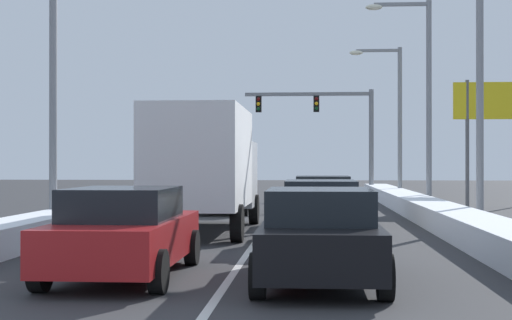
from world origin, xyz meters
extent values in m
plane|color=#333335|center=(0.00, 15.21, 0.00)|extent=(120.00, 120.00, 0.00)
cube|color=silver|center=(0.00, 19.01, 0.00)|extent=(0.14, 41.82, 0.01)
cube|color=white|center=(5.30, 19.01, 0.32)|extent=(1.33, 41.82, 0.64)
cube|color=white|center=(-5.30, 19.01, 0.31)|extent=(1.34, 41.82, 0.62)
cube|color=black|center=(1.48, 6.38, 0.63)|extent=(1.82, 4.50, 0.70)
cube|color=black|center=(1.48, 6.23, 1.23)|extent=(1.64, 2.20, 0.55)
cube|color=red|center=(0.79, 4.18, 0.75)|extent=(0.24, 0.08, 0.14)
cube|color=red|center=(2.17, 4.18, 0.75)|extent=(0.24, 0.08, 0.14)
cylinder|color=black|center=(0.59, 7.93, 0.33)|extent=(0.22, 0.66, 0.66)
cylinder|color=black|center=(2.37, 7.93, 0.33)|extent=(0.22, 0.66, 0.66)
cylinder|color=black|center=(0.59, 4.83, 0.33)|extent=(0.22, 0.66, 0.66)
cylinder|color=black|center=(2.37, 4.83, 0.33)|extent=(0.22, 0.66, 0.66)
cube|color=silver|center=(1.58, 12.04, 0.63)|extent=(1.82, 4.50, 0.70)
cube|color=black|center=(1.58, 11.89, 1.23)|extent=(1.64, 2.20, 0.55)
cube|color=red|center=(0.89, 9.84, 0.75)|extent=(0.24, 0.08, 0.14)
cube|color=red|center=(2.27, 9.84, 0.75)|extent=(0.24, 0.08, 0.14)
cylinder|color=black|center=(0.69, 13.59, 0.33)|extent=(0.22, 0.66, 0.66)
cylinder|color=black|center=(2.47, 13.59, 0.33)|extent=(0.22, 0.66, 0.66)
cylinder|color=black|center=(0.69, 10.49, 0.33)|extent=(0.22, 0.66, 0.66)
cylinder|color=black|center=(2.47, 10.49, 0.33)|extent=(0.22, 0.66, 0.66)
cube|color=#937F60|center=(1.72, 17.91, 0.63)|extent=(1.82, 4.50, 0.70)
cube|color=black|center=(1.72, 17.76, 1.23)|extent=(1.64, 2.20, 0.55)
cube|color=red|center=(1.03, 15.71, 0.75)|extent=(0.24, 0.08, 0.14)
cube|color=red|center=(2.42, 15.71, 0.75)|extent=(0.24, 0.08, 0.14)
cylinder|color=black|center=(0.83, 19.46, 0.33)|extent=(0.22, 0.66, 0.66)
cylinder|color=black|center=(2.61, 19.46, 0.33)|extent=(0.22, 0.66, 0.66)
cylinder|color=black|center=(0.83, 16.36, 0.33)|extent=(0.22, 0.66, 0.66)
cylinder|color=black|center=(2.61, 16.36, 0.33)|extent=(0.22, 0.66, 0.66)
cube|color=maroon|center=(-1.78, 6.70, 0.63)|extent=(1.82, 4.50, 0.70)
cube|color=black|center=(-1.78, 6.55, 1.23)|extent=(1.64, 2.20, 0.55)
cube|color=red|center=(-2.47, 4.50, 0.75)|extent=(0.24, 0.08, 0.14)
cube|color=red|center=(-1.09, 4.50, 0.75)|extent=(0.24, 0.08, 0.14)
cylinder|color=black|center=(-2.67, 8.25, 0.33)|extent=(0.22, 0.66, 0.66)
cylinder|color=black|center=(-0.89, 8.25, 0.33)|extent=(0.22, 0.66, 0.66)
cylinder|color=black|center=(-2.67, 5.15, 0.33)|extent=(0.22, 0.66, 0.66)
cylinder|color=black|center=(-0.89, 5.15, 0.33)|extent=(0.22, 0.66, 0.66)
cube|color=#B7BABF|center=(-1.56, 17.33, 1.56)|extent=(2.35, 2.20, 2.00)
cube|color=silver|center=(-1.56, 13.73, 2.06)|extent=(2.35, 5.00, 2.60)
cylinder|color=black|center=(-2.68, 17.63, 0.46)|extent=(0.28, 0.92, 0.92)
cylinder|color=black|center=(-0.43, 17.63, 0.46)|extent=(0.28, 0.92, 0.92)
cylinder|color=black|center=(-2.68, 12.23, 0.46)|extent=(0.28, 0.92, 0.92)
cylinder|color=black|center=(-0.43, 12.23, 0.46)|extent=(0.28, 0.92, 0.92)
cube|color=slate|center=(-1.92, 22.63, 0.63)|extent=(1.82, 4.50, 0.70)
cube|color=black|center=(-1.92, 22.48, 1.23)|extent=(1.64, 2.20, 0.55)
cube|color=red|center=(-2.61, 20.43, 0.75)|extent=(0.24, 0.08, 0.14)
cube|color=red|center=(-1.22, 20.43, 0.75)|extent=(0.24, 0.08, 0.14)
cylinder|color=black|center=(-2.81, 24.18, 0.33)|extent=(0.22, 0.66, 0.66)
cylinder|color=black|center=(-1.03, 24.18, 0.33)|extent=(0.22, 0.66, 0.66)
cylinder|color=black|center=(-2.81, 21.08, 0.33)|extent=(0.22, 0.66, 0.66)
cylinder|color=black|center=(-1.03, 21.08, 0.33)|extent=(0.22, 0.66, 0.66)
cylinder|color=slate|center=(4.90, 38.02, 3.10)|extent=(0.28, 0.28, 6.20)
cube|color=slate|center=(1.20, 38.02, 5.95)|extent=(7.40, 0.20, 0.20)
cube|color=black|center=(1.70, 38.02, 5.38)|extent=(0.34, 0.34, 0.95)
sphere|color=#4C0A0A|center=(1.70, 37.84, 5.66)|extent=(0.22, 0.22, 0.22)
sphere|color=#F2AD14|center=(1.70, 37.84, 5.38)|extent=(0.22, 0.22, 0.22)
sphere|color=#0C3819|center=(1.70, 37.84, 5.09)|extent=(0.22, 0.22, 0.22)
cube|color=black|center=(-1.70, 38.02, 5.38)|extent=(0.34, 0.34, 0.95)
sphere|color=#4C0A0A|center=(-1.70, 37.84, 5.66)|extent=(0.22, 0.22, 0.22)
sphere|color=#F2AD14|center=(-1.70, 37.84, 5.38)|extent=(0.22, 0.22, 0.22)
sphere|color=#0C3819|center=(-1.70, 37.84, 5.09)|extent=(0.22, 0.22, 0.22)
cylinder|color=gray|center=(6.43, 17.11, 3.98)|extent=(0.22, 0.22, 7.95)
cylinder|color=gray|center=(6.12, 24.71, 4.24)|extent=(0.22, 0.22, 8.49)
cube|color=gray|center=(5.02, 24.71, 8.34)|extent=(2.20, 0.14, 0.14)
ellipsoid|color=#EAE5C6|center=(3.92, 24.71, 8.24)|extent=(0.70, 0.36, 0.24)
cylinder|color=gray|center=(5.87, 32.32, 3.88)|extent=(0.22, 0.22, 7.76)
cube|color=gray|center=(4.77, 32.32, 7.61)|extent=(2.20, 0.14, 0.14)
ellipsoid|color=#EAE5C6|center=(3.67, 32.32, 7.51)|extent=(0.70, 0.36, 0.24)
cylinder|color=gray|center=(-5.84, 14.66, 4.54)|extent=(0.22, 0.22, 9.08)
cylinder|color=#59595B|center=(8.12, 27.01, 2.75)|extent=(0.16, 0.16, 5.50)
cube|color=yellow|center=(9.12, 27.01, 4.60)|extent=(3.20, 0.12, 1.60)
camera|label=1|loc=(1.33, -5.58, 1.93)|focal=52.03mm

